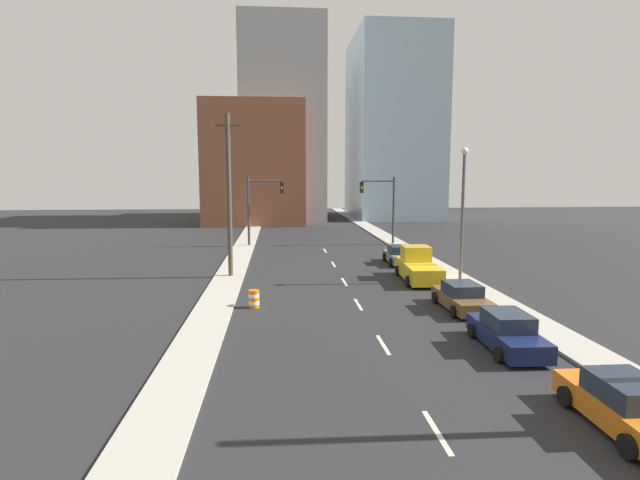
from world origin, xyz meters
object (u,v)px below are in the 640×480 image
(traffic_signal_right, at_px, (385,202))
(sedan_orange, at_px, (626,406))
(sedan_brown, at_px, (462,297))
(pickup_truck_yellow, at_px, (418,267))
(utility_pole_left_mid, at_px, (229,195))
(street_lamp, at_px, (463,206))
(sedan_gray, at_px, (400,255))
(sedan_navy, at_px, (507,332))
(traffic_barrel, at_px, (254,299))
(traffic_signal_left, at_px, (258,203))

(traffic_signal_right, height_order, sedan_orange, traffic_signal_right)
(traffic_signal_right, xyz_separation_m, sedan_brown, (-1.10, -24.36, -3.64))
(sedan_brown, distance_m, pickup_truck_yellow, 7.37)
(utility_pole_left_mid, distance_m, pickup_truck_yellow, 13.50)
(street_lamp, height_order, sedan_gray, street_lamp)
(street_lamp, bearing_deg, pickup_truck_yellow, 158.99)
(sedan_brown, bearing_deg, sedan_orange, -90.59)
(sedan_orange, height_order, pickup_truck_yellow, pickup_truck_yellow)
(sedan_orange, bearing_deg, utility_pole_left_mid, 121.45)
(sedan_navy, bearing_deg, pickup_truck_yellow, 91.42)
(sedan_brown, bearing_deg, traffic_barrel, 172.73)
(sedan_gray, bearing_deg, pickup_truck_yellow, -91.57)
(traffic_signal_left, distance_m, utility_pole_left_mid, 15.08)
(street_lamp, relative_size, sedan_brown, 1.90)
(traffic_barrel, xyz_separation_m, sedan_gray, (10.82, 12.37, 0.18))
(utility_pole_left_mid, relative_size, sedan_gray, 2.52)
(traffic_signal_right, bearing_deg, sedan_brown, -92.59)
(traffic_signal_right, bearing_deg, traffic_barrel, -117.18)
(sedan_gray, bearing_deg, utility_pole_left_mid, -160.44)
(traffic_barrel, xyz_separation_m, sedan_brown, (10.76, -1.26, 0.17))
(traffic_signal_right, distance_m, sedan_orange, 36.90)
(street_lamp, distance_m, sedan_orange, 19.36)
(traffic_barrel, relative_size, sedan_brown, 0.21)
(sedan_brown, distance_m, sedan_gray, 13.62)
(street_lamp, bearing_deg, sedan_gray, 107.07)
(street_lamp, bearing_deg, sedan_brown, -109.68)
(traffic_signal_left, bearing_deg, sedan_gray, -43.05)
(traffic_signal_left, height_order, traffic_barrel, traffic_signal_left)
(traffic_barrel, height_order, street_lamp, street_lamp)
(sedan_navy, distance_m, pickup_truck_yellow, 13.25)
(utility_pole_left_mid, height_order, sedan_orange, utility_pole_left_mid)
(pickup_truck_yellow, distance_m, sedan_gray, 6.28)
(pickup_truck_yellow, bearing_deg, sedan_navy, -87.63)
(pickup_truck_yellow, bearing_deg, street_lamp, -18.25)
(traffic_signal_left, xyz_separation_m, sedan_orange, (11.44, -36.70, -3.63))
(utility_pole_left_mid, height_order, sedan_brown, utility_pole_left_mid)
(traffic_barrel, height_order, sedan_navy, sedan_navy)
(utility_pole_left_mid, distance_m, sedan_brown, 16.59)
(traffic_signal_left, xyz_separation_m, street_lamp, (13.72, -17.98, 0.72))
(pickup_truck_yellow, bearing_deg, traffic_barrel, -147.10)
(traffic_barrel, relative_size, pickup_truck_yellow, 0.16)
(traffic_signal_left, distance_m, pickup_truck_yellow, 20.63)
(sedan_orange, relative_size, sedan_navy, 0.97)
(street_lamp, distance_m, sedan_gray, 8.73)
(sedan_orange, distance_m, sedan_navy, 6.46)
(utility_pole_left_mid, bearing_deg, traffic_signal_right, 47.25)
(traffic_barrel, bearing_deg, pickup_truck_yellow, 30.14)
(traffic_barrel, bearing_deg, sedan_gray, 48.81)
(sedan_navy, relative_size, pickup_truck_yellow, 0.80)
(traffic_signal_left, relative_size, sedan_navy, 1.45)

